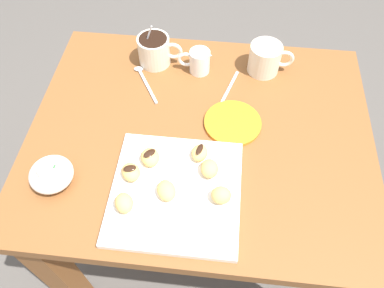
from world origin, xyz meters
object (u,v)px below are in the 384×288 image
object	(u,v)px
coffee_mug_cream_left	(155,50)
ice_cream_bowl	(51,173)
beignet_4	(221,195)
saucer_orange_left	(233,123)
beignet_0	(124,203)
coffee_mug_cream_right	(266,58)
pastry_plate_square	(176,192)
dining_table	(199,161)
beignet_6	(210,169)
beignet_1	(131,172)
beignet_2	(200,153)
beignet_5	(166,191)
cream_pitcher_white	(199,60)
beignet_3	(150,157)

from	to	relation	value
coffee_mug_cream_left	ice_cream_bowl	distance (m)	0.47
coffee_mug_cream_left	beignet_4	distance (m)	0.51
saucer_orange_left	beignet_0	bearing A→B (deg)	-129.79
coffee_mug_cream_right	pastry_plate_square	bearing A→B (deg)	-114.89
coffee_mug_cream_left	ice_cream_bowl	world-z (taller)	coffee_mug_cream_left
dining_table	beignet_6	world-z (taller)	beignet_6
coffee_mug_cream_left	coffee_mug_cream_right	xyz separation A→B (m)	(0.33, 0.00, 0.00)
ice_cream_bowl	beignet_0	distance (m)	0.20
coffee_mug_cream_left	beignet_1	xyz separation A→B (m)	(0.01, -0.42, -0.02)
beignet_2	pastry_plate_square	bearing A→B (deg)	-114.33
ice_cream_bowl	beignet_5	distance (m)	0.28
cream_pitcher_white	beignet_6	world-z (taller)	cream_pitcher_white
dining_table	beignet_3	distance (m)	0.24
beignet_3	beignet_6	bearing A→B (deg)	-6.82
pastry_plate_square	coffee_mug_cream_left	size ratio (longest dim) A/B	2.25
beignet_1	coffee_mug_cream_left	bearing A→B (deg)	91.50
saucer_orange_left	beignet_6	distance (m)	0.18
pastry_plate_square	beignet_6	xyz separation A→B (m)	(0.07, 0.06, 0.03)
beignet_0	beignet_1	world-z (taller)	beignet_0
ice_cream_bowl	beignet_6	xyz separation A→B (m)	(0.37, 0.05, -0.00)
beignet_1	pastry_plate_square	bearing A→B (deg)	-14.37
beignet_4	beignet_5	distance (m)	0.13
cream_pitcher_white	beignet_5	xyz separation A→B (m)	(-0.03, -0.43, -0.01)
coffee_mug_cream_right	beignet_1	xyz separation A→B (m)	(-0.32, -0.42, -0.02)
coffee_mug_cream_left	saucer_orange_left	bearing A→B (deg)	-41.62
pastry_plate_square	coffee_mug_cream_right	world-z (taller)	coffee_mug_cream_right
beignet_5	dining_table	bearing A→B (deg)	73.70
coffee_mug_cream_left	beignet_2	distance (m)	0.38
ice_cream_bowl	beignet_3	bearing A→B (deg)	17.60
pastry_plate_square	beignet_3	bearing A→B (deg)	133.94
dining_table	beignet_1	world-z (taller)	beignet_1
beignet_2	cream_pitcher_white	bearing A→B (deg)	95.88
coffee_mug_cream_right	beignet_4	size ratio (longest dim) A/B	2.81
pastry_plate_square	beignet_3	size ratio (longest dim) A/B	5.70
beignet_4	saucer_orange_left	bearing A→B (deg)	85.77
beignet_0	beignet_6	xyz separation A→B (m)	(0.18, 0.11, -0.00)
dining_table	beignet_4	bearing A→B (deg)	-71.81
cream_pitcher_white	beignet_1	world-z (taller)	cream_pitcher_white
saucer_orange_left	beignet_5	size ratio (longest dim) A/B	2.80
pastry_plate_square	ice_cream_bowl	size ratio (longest dim) A/B	2.89
beignet_5	beignet_6	world-z (taller)	beignet_6
saucer_orange_left	beignet_3	distance (m)	0.25
cream_pitcher_white	beignet_3	xyz separation A→B (m)	(-0.09, -0.35, -0.01)
cream_pitcher_white	beignet_1	xyz separation A→B (m)	(-0.12, -0.39, -0.01)
ice_cream_bowl	beignet_6	world-z (taller)	ice_cream_bowl
dining_table	saucer_orange_left	size ratio (longest dim) A/B	5.91
beignet_4	ice_cream_bowl	bearing A→B (deg)	177.85
pastry_plate_square	beignet_2	world-z (taller)	beignet_2
coffee_mug_cream_left	beignet_6	xyz separation A→B (m)	(0.20, -0.39, -0.01)
beignet_1	beignet_6	bearing A→B (deg)	9.01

